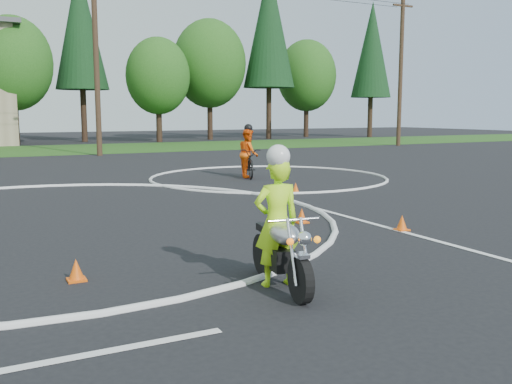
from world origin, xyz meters
name	(u,v)px	position (x,y,z in m)	size (l,w,h in m)	color
ground	(60,256)	(0.00, 0.00, 0.00)	(120.00, 120.00, 0.00)	black
course_markings	(127,205)	(2.17, 4.35, 0.01)	(19.05, 19.05, 0.12)	silver
primary_motorcycle	(282,251)	(2.28, -3.03, 0.48)	(0.68, 1.87, 0.99)	black
rider_primary_grp	(277,218)	(2.28, -2.89, 0.88)	(0.65, 0.48, 1.83)	#B8FF1A
rider_second_grp	(248,159)	(7.44, 8.40, 0.65)	(1.21, 2.03, 1.84)	black
traffic_cones	(275,210)	(4.63, 1.42, 0.14)	(22.09, 6.04, 0.30)	#EF570C
treeline	(185,57)	(14.78, 34.61, 6.62)	(38.20, 8.10, 14.52)	#382619
utility_poles	(96,54)	(5.00, 21.00, 5.20)	(41.60, 1.12, 10.00)	#473321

